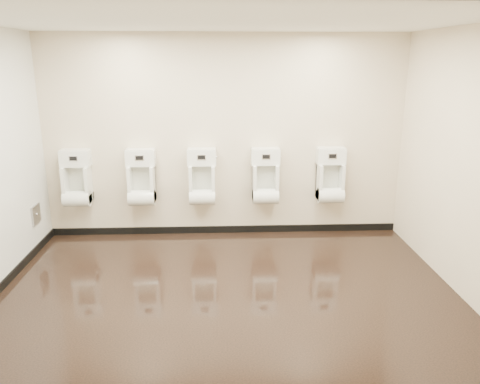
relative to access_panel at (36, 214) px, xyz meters
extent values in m
cube|color=black|center=(2.48, -1.20, -0.50)|extent=(5.00, 3.50, 0.00)
cube|color=silver|center=(2.48, -1.20, 2.30)|extent=(5.00, 3.50, 0.00)
cube|color=beige|center=(2.48, 0.55, 0.90)|extent=(5.00, 0.02, 2.80)
cube|color=beige|center=(2.48, -2.95, 0.90)|extent=(5.00, 0.02, 2.80)
cube|color=beige|center=(4.98, -1.20, 0.90)|extent=(0.02, 3.50, 2.80)
cube|color=black|center=(2.48, 0.54, -0.45)|extent=(5.00, 0.02, 0.10)
cube|color=#9E9EA3|center=(0.00, 0.00, 0.00)|extent=(0.03, 0.25, 0.25)
cylinder|color=silver|center=(0.02, 0.00, 0.00)|extent=(0.02, 0.04, 0.04)
cube|color=white|center=(0.44, 0.42, 0.28)|extent=(0.36, 0.26, 0.51)
cube|color=silver|center=(0.44, 0.51, 0.32)|extent=(0.27, 0.01, 0.39)
cylinder|color=white|center=(0.44, 0.35, 0.10)|extent=(0.36, 0.22, 0.22)
cube|color=white|center=(0.44, 0.46, 0.65)|extent=(0.40, 0.19, 0.22)
cube|color=black|center=(0.44, 0.36, 0.67)|extent=(0.10, 0.01, 0.05)
cube|color=silver|center=(0.44, 0.36, 0.67)|extent=(0.12, 0.01, 0.07)
cylinder|color=silver|center=(0.64, 0.46, 0.65)|extent=(0.01, 0.03, 0.03)
cube|color=white|center=(1.32, 0.42, 0.28)|extent=(0.36, 0.26, 0.51)
cube|color=silver|center=(1.32, 0.51, 0.32)|extent=(0.27, 0.01, 0.39)
cylinder|color=white|center=(1.32, 0.35, 0.10)|extent=(0.36, 0.22, 0.22)
cube|color=white|center=(1.32, 0.46, 0.65)|extent=(0.40, 0.19, 0.22)
cube|color=black|center=(1.32, 0.36, 0.67)|extent=(0.10, 0.01, 0.05)
cube|color=silver|center=(1.32, 0.36, 0.67)|extent=(0.12, 0.01, 0.07)
cylinder|color=silver|center=(1.53, 0.46, 0.65)|extent=(0.01, 0.03, 0.03)
cube|color=white|center=(2.16, 0.42, 0.28)|extent=(0.36, 0.26, 0.51)
cube|color=silver|center=(2.16, 0.51, 0.32)|extent=(0.27, 0.01, 0.39)
cylinder|color=white|center=(2.16, 0.35, 0.10)|extent=(0.36, 0.22, 0.22)
cube|color=white|center=(2.16, 0.46, 0.65)|extent=(0.40, 0.19, 0.22)
cube|color=black|center=(2.16, 0.36, 0.67)|extent=(0.10, 0.01, 0.05)
cube|color=silver|center=(2.16, 0.36, 0.67)|extent=(0.12, 0.01, 0.07)
cylinder|color=silver|center=(2.37, 0.46, 0.65)|extent=(0.01, 0.03, 0.03)
cube|color=white|center=(3.05, 0.42, 0.28)|extent=(0.36, 0.26, 0.51)
cube|color=silver|center=(3.05, 0.51, 0.32)|extent=(0.27, 0.01, 0.39)
cylinder|color=white|center=(3.05, 0.35, 0.10)|extent=(0.36, 0.22, 0.22)
cube|color=white|center=(3.05, 0.46, 0.65)|extent=(0.40, 0.19, 0.22)
cube|color=black|center=(3.05, 0.36, 0.67)|extent=(0.10, 0.01, 0.05)
cube|color=silver|center=(3.05, 0.36, 0.67)|extent=(0.12, 0.01, 0.07)
cylinder|color=silver|center=(3.25, 0.46, 0.65)|extent=(0.01, 0.03, 0.03)
cube|color=white|center=(3.97, 0.42, 0.28)|extent=(0.36, 0.26, 0.51)
cube|color=silver|center=(3.97, 0.51, 0.32)|extent=(0.27, 0.01, 0.39)
cylinder|color=white|center=(3.97, 0.35, 0.10)|extent=(0.36, 0.22, 0.22)
cube|color=white|center=(3.97, 0.46, 0.65)|extent=(0.40, 0.19, 0.22)
cube|color=black|center=(3.97, 0.36, 0.67)|extent=(0.10, 0.01, 0.05)
cube|color=silver|center=(3.97, 0.36, 0.67)|extent=(0.12, 0.01, 0.07)
cylinder|color=silver|center=(4.17, 0.46, 0.65)|extent=(0.01, 0.03, 0.03)
camera|label=1|loc=(2.41, -5.90, 1.97)|focal=35.00mm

